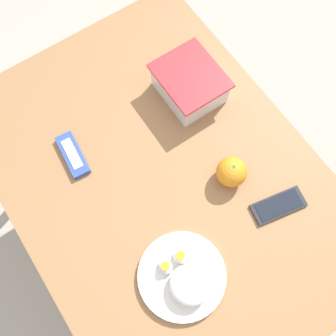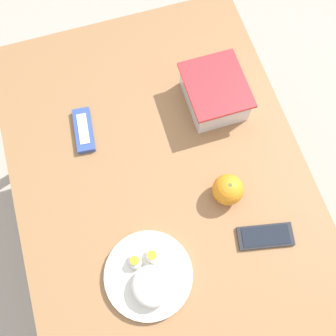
# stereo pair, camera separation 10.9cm
# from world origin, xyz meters

# --- Properties ---
(ground_plane) EXTENTS (10.00, 10.00, 0.00)m
(ground_plane) POSITION_xyz_m (0.00, 0.00, 0.00)
(ground_plane) COLOR #B2A899
(table) EXTENTS (1.15, 0.83, 0.71)m
(table) POSITION_xyz_m (0.00, 0.00, 0.63)
(table) COLOR #996B42
(table) RESTS_ON ground_plane
(food_container) EXTENTS (0.20, 0.17, 0.10)m
(food_container) POSITION_xyz_m (-0.19, 0.22, 0.75)
(food_container) COLOR white
(food_container) RESTS_ON table
(orange_fruit) EXTENTS (0.09, 0.09, 0.09)m
(orange_fruit) POSITION_xyz_m (0.10, 0.16, 0.75)
(orange_fruit) COLOR orange
(orange_fruit) RESTS_ON table
(rice_plate) EXTENTS (0.23, 0.23, 0.07)m
(rice_plate) POSITION_xyz_m (0.26, -0.11, 0.73)
(rice_plate) COLOR silver
(rice_plate) RESTS_ON table
(candy_bar) EXTENTS (0.14, 0.06, 0.02)m
(candy_bar) POSITION_xyz_m (-0.20, -0.18, 0.72)
(candy_bar) COLOR #334C9E
(candy_bar) RESTS_ON table
(cell_phone) EXTENTS (0.09, 0.16, 0.01)m
(cell_phone) POSITION_xyz_m (0.25, 0.22, 0.71)
(cell_phone) COLOR #232328
(cell_phone) RESTS_ON table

